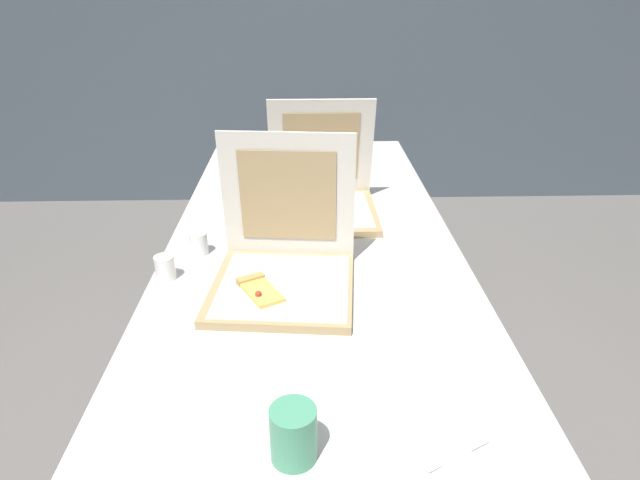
{
  "coord_description": "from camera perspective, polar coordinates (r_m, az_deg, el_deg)",
  "views": [
    {
      "loc": [
        -0.02,
        -0.95,
        1.48
      ],
      "look_at": [
        0.02,
        0.42,
        0.81
      ],
      "focal_mm": 30.72,
      "sensor_mm": 36.0,
      "label": 1
    }
  ],
  "objects": [
    {
      "name": "cup_white_near_center",
      "position": [
        1.6,
        -12.53,
        -0.34
      ],
      "size": [
        0.05,
        0.05,
        0.07
      ],
      "primitive_type": "cylinder",
      "color": "white",
      "rests_on": "table"
    },
    {
      "name": "pizza_box_front",
      "position": [
        1.4,
        -3.87,
        -2.81
      ],
      "size": [
        0.39,
        0.39,
        0.37
      ],
      "rotation": [
        0.0,
        0.0,
        -0.09
      ],
      "color": "tan",
      "rests_on": "table"
    },
    {
      "name": "table",
      "position": [
        1.71,
        -0.82,
        -1.03
      ],
      "size": [
        0.86,
        2.08,
        0.75
      ],
      "color": "silver",
      "rests_on": "ground"
    },
    {
      "name": "cup_white_mid",
      "position": [
        1.69,
        -9.27,
        1.43
      ],
      "size": [
        0.05,
        0.05,
        0.07
      ],
      "primitive_type": "cylinder",
      "color": "white",
      "rests_on": "table"
    },
    {
      "name": "wall_back",
      "position": [
        3.77,
        -1.46,
        23.31
      ],
      "size": [
        10.0,
        0.1,
        2.6
      ],
      "primitive_type": "cube",
      "color": "#4C5660",
      "rests_on": "ground"
    },
    {
      "name": "pizza_box_middle",
      "position": [
        1.83,
        0.24,
        4.47
      ],
      "size": [
        0.36,
        0.36,
        0.37
      ],
      "rotation": [
        0.0,
        0.0,
        0.01
      ],
      "color": "tan",
      "rests_on": "table"
    },
    {
      "name": "cup_printed_front",
      "position": [
        0.95,
        -2.78,
        -19.53
      ],
      "size": [
        0.08,
        0.08,
        0.1
      ],
      "primitive_type": "cylinder",
      "color": "#4C9E75",
      "rests_on": "table"
    },
    {
      "name": "cup_white_near_left",
      "position": [
        1.49,
        -15.84,
        -2.79
      ],
      "size": [
        0.05,
        0.05,
        0.07
      ],
      "primitive_type": "cylinder",
      "color": "white",
      "rests_on": "table"
    },
    {
      "name": "cup_white_far",
      "position": [
        1.97,
        -7.42,
        5.19
      ],
      "size": [
        0.05,
        0.05,
        0.07
      ],
      "primitive_type": "cylinder",
      "color": "white",
      "rests_on": "table"
    },
    {
      "name": "napkin_pile",
      "position": [
        1.03,
        11.51,
        -19.16
      ],
      "size": [
        0.18,
        0.18,
        0.01
      ],
      "color": "white",
      "rests_on": "table"
    }
  ]
}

